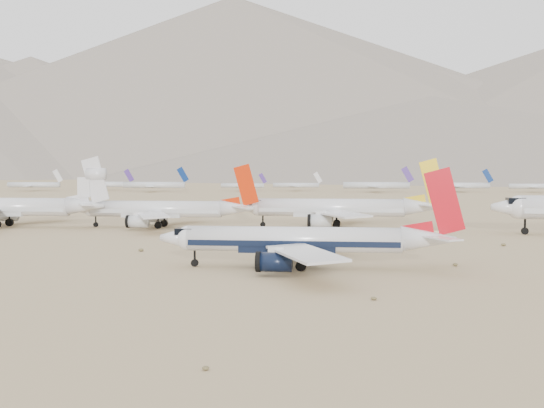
# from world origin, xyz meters

# --- Properties ---
(ground) EXTENTS (7000.00, 7000.00, 0.00)m
(ground) POSITION_xyz_m (0.00, 0.00, 0.00)
(ground) COLOR #987D58
(ground) RESTS_ON ground
(main_airliner) EXTENTS (44.11, 43.09, 15.57)m
(main_airliner) POSITION_xyz_m (1.30, -3.45, 4.28)
(main_airliner) COLOR silver
(main_airliner) RESTS_ON ground
(row2_gold_tail) EXTENTS (50.43, 49.32, 17.96)m
(row2_gold_tail) POSITION_xyz_m (5.23, 68.86, 5.02)
(row2_gold_tail) COLOR silver
(row2_gold_tail) RESTS_ON ground
(row2_orange_tail) EXTENTS (46.30, 45.30, 16.52)m
(row2_orange_tail) POSITION_xyz_m (-39.99, 64.31, 4.63)
(row2_orange_tail) COLOR silver
(row2_orange_tail) RESTS_ON ground
(row2_white_trijet) EXTENTS (52.18, 50.99, 18.49)m
(row2_white_trijet) POSITION_xyz_m (-80.69, 61.11, 5.35)
(row2_white_trijet) COLOR silver
(row2_white_trijet) RESTS_ON ground
(distant_storage_row) EXTENTS (505.94, 60.32, 14.38)m
(distant_storage_row) POSITION_xyz_m (-15.09, 338.73, 4.32)
(distant_storage_row) COLOR silver
(distant_storage_row) RESTS_ON ground
(mountain_range) EXTENTS (7354.00, 3024.00, 470.00)m
(mountain_range) POSITION_xyz_m (70.18, 1648.01, 190.32)
(mountain_range) COLOR slate
(mountain_range) RESTS_ON ground
(desert_scrub) EXTENTS (247.37, 121.67, 0.63)m
(desert_scrub) POSITION_xyz_m (-11.08, -26.49, 0.28)
(desert_scrub) COLOR brown
(desert_scrub) RESTS_ON ground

